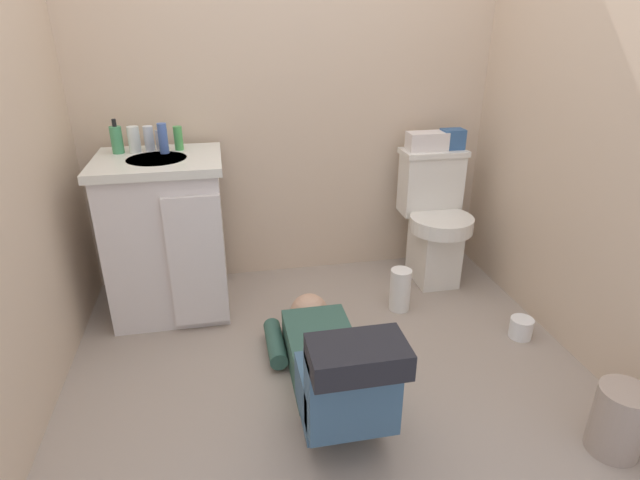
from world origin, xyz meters
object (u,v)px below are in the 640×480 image
Objects in this scene: toiletry_bag at (452,139)px; bottle_clear at (149,138)px; toilet_paper_roll at (521,328)px; bottle_white at (134,140)px; person_plumber at (330,363)px; bottle_blue at (163,138)px; faucet at (158,140)px; bottle_green at (178,138)px; paper_towel_roll at (400,290)px; trash_can at (619,420)px; soap_dispenser at (117,139)px; tissue_box at (427,141)px; vanity_cabinet at (168,235)px; toilet at (434,219)px.

toiletry_bag is 1.02× the size of bottle_clear.
bottle_white is at bearing 157.30° from toilet_paper_roll.
person_plumber is 7.34× the size of bottle_blue.
person_plumber is (0.66, -1.01, -0.69)m from faucet.
bottle_blue reaches higher than bottle_green.
toiletry_bag is at bearing 0.67° from bottle_green.
bottle_blue is 1.42m from paper_towel_roll.
person_plumber is 8.34× the size of bottle_white.
trash_can is 1.15× the size of paper_towel_roll.
soap_dispenser is 1.51× the size of toilet_paper_roll.
bottle_blue reaches higher than paper_towel_roll.
bottle_white is 1.05× the size of bottle_clear.
toilet_paper_roll is (0.06, 0.70, -0.08)m from trash_can.
tissue_box is at bearing 0.29° from faucet.
bottle_white is (-1.69, -0.03, 0.08)m from toiletry_bag.
bottle_blue is at bearing 71.06° from vanity_cabinet.
toiletry_bag is 0.47× the size of trash_can.
bottle_green is 1.37m from paper_towel_roll.
bottle_blue is (-1.44, 0.02, 0.52)m from toilet.
bottle_white is at bearing -167.91° from faucet.
toiletry_bag is 1.48m from bottle_green.
faucet reaches higher than toilet.
toilet is 0.70× the size of person_plumber.
bottle_white is at bearing 177.83° from toilet.
bottle_green is (-1.37, 0.07, 0.51)m from toilet.
paper_towel_roll is at bearing -18.97° from faucet.
tissue_box reaches higher than toilet_paper_roll.
vanity_cabinet is 0.49m from bottle_green.
bottle_clear is (-0.70, 1.01, 0.70)m from person_plumber.
bottle_blue is at bearing -177.06° from tissue_box.
toilet is 0.91× the size of vanity_cabinet.
toilet is at bearing -3.19° from bottle_clear.
tissue_box reaches higher than vanity_cabinet.
toilet is 1.47m from bottle_green.
tissue_box is at bearing 116.43° from toilet.
bottle_clear is (-1.62, -0.01, 0.08)m from toiletry_bag.
faucet is 0.38× the size of trash_can.
bottle_green is (0.10, 0.14, 0.46)m from vanity_cabinet.
bottle_clear reaches higher than person_plumber.
soap_dispenser is 0.63× the size of trash_can.
soap_dispenser reaches higher than person_plumber.
soap_dispenser reaches higher than bottle_clear.
bottle_clear is 1.49m from paper_towel_roll.
bottle_clear is at bearing 20.18° from bottle_white.
faucet is 0.43× the size of paper_towel_roll.
bottle_green is at bearing -4.56° from bottle_clear.
toilet reaches higher than toilet_paper_roll.
trash_can is (0.03, -1.48, -0.67)m from toiletry_bag.
toilet_paper_roll is (0.49, -0.36, -0.07)m from paper_towel_roll.
tissue_box is at bearing 180.00° from toiletry_bag.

